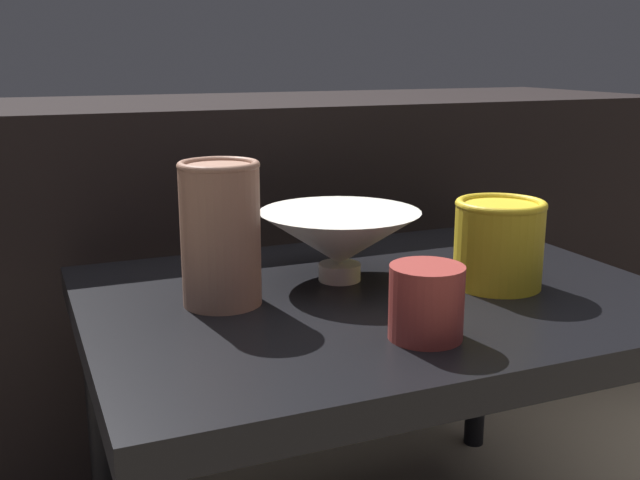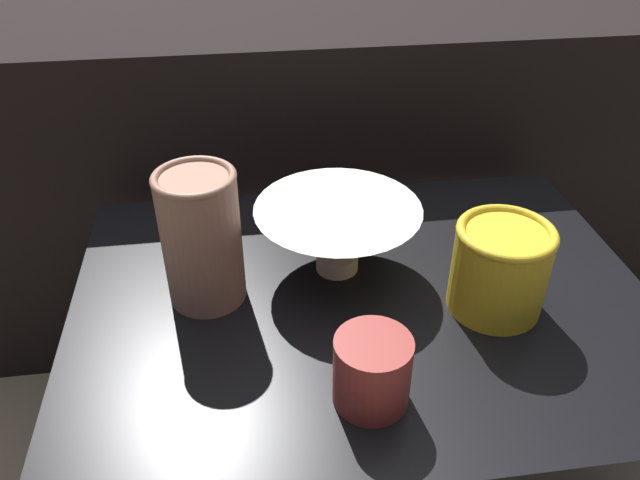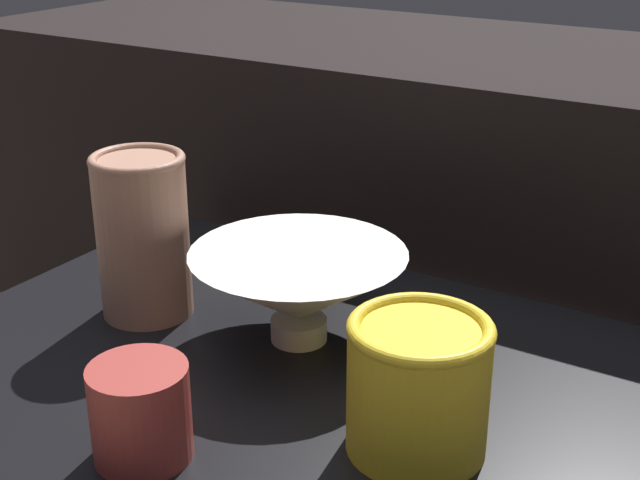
# 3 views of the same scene
# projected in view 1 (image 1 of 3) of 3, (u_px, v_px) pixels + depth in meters

# --- Properties ---
(table) EXTENTS (0.74, 0.55, 0.41)m
(table) POSITION_uv_depth(u_px,v_px,m) (376.00, 322.00, 0.98)
(table) COLOR black
(table) RESTS_ON ground_plane
(couch_backdrop) EXTENTS (1.71, 0.50, 0.63)m
(couch_backdrop) POSITION_uv_depth(u_px,v_px,m) (245.00, 256.00, 1.52)
(couch_backdrop) COLOR black
(couch_backdrop) RESTS_ON ground_plane
(bowl) EXTENTS (0.22, 0.22, 0.10)m
(bowl) POSITION_uv_depth(u_px,v_px,m) (340.00, 238.00, 1.00)
(bowl) COLOR silver
(bowl) RESTS_ON table
(vase_textured_left) EXTENTS (0.10, 0.10, 0.18)m
(vase_textured_left) POSITION_uv_depth(u_px,v_px,m) (221.00, 232.00, 0.90)
(vase_textured_left) COLOR #996B56
(vase_textured_left) RESTS_ON table
(vase_colorful_right) EXTENTS (0.12, 0.12, 0.12)m
(vase_colorful_right) POSITION_uv_depth(u_px,v_px,m) (499.00, 242.00, 0.98)
(vase_colorful_right) COLOR gold
(vase_colorful_right) RESTS_ON table
(cup) EXTENTS (0.08, 0.08, 0.08)m
(cup) POSITION_uv_depth(u_px,v_px,m) (426.00, 302.00, 0.80)
(cup) COLOR maroon
(cup) RESTS_ON table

